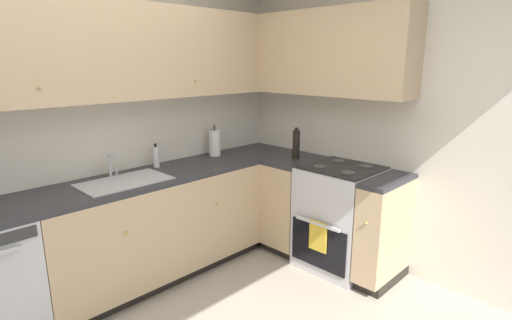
% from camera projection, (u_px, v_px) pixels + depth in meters
% --- Properties ---
extents(wall_back, '(4.02, 0.05, 2.61)m').
position_uv_depth(wall_back, '(80.00, 128.00, 3.09)').
color(wall_back, silver).
rests_on(wall_back, ground_plane).
extents(wall_right, '(0.05, 3.35, 2.61)m').
position_uv_depth(wall_right, '(399.00, 123.00, 3.34)').
color(wall_right, silver).
rests_on(wall_right, ground_plane).
extents(lower_cabinets_back, '(1.89, 0.62, 0.88)m').
position_uv_depth(lower_cabinets_back, '(156.00, 228.00, 3.36)').
color(lower_cabinets_back, tan).
rests_on(lower_cabinets_back, ground_plane).
extents(countertop_back, '(3.10, 0.60, 0.03)m').
position_uv_depth(countertop_back, '(152.00, 177.00, 3.25)').
color(countertop_back, '#2D2D33').
rests_on(countertop_back, lower_cabinets_back).
extents(lower_cabinets_right, '(0.62, 1.24, 0.88)m').
position_uv_depth(lower_cabinets_right, '(324.00, 215.00, 3.66)').
color(lower_cabinets_right, tan).
rests_on(lower_cabinets_right, ground_plane).
extents(countertop_right, '(0.60, 1.24, 0.03)m').
position_uv_depth(countertop_right, '(326.00, 167.00, 3.54)').
color(countertop_right, '#2D2D33').
rests_on(countertop_right, lower_cabinets_right).
extents(oven_range, '(0.68, 0.62, 1.06)m').
position_uv_depth(oven_range, '(340.00, 217.00, 3.55)').
color(oven_range, silver).
rests_on(oven_range, ground_plane).
extents(upper_cabinets_back, '(2.78, 0.34, 0.73)m').
position_uv_depth(upper_cabinets_back, '(115.00, 52.00, 3.00)').
color(upper_cabinets_back, tan).
extents(upper_cabinets_right, '(0.32, 1.79, 0.73)m').
position_uv_depth(upper_cabinets_right, '(317.00, 53.00, 3.57)').
color(upper_cabinets_right, tan).
extents(sink, '(0.66, 0.40, 0.10)m').
position_uv_depth(sink, '(125.00, 187.00, 3.06)').
color(sink, '#B7B7BC').
rests_on(sink, countertop_back).
extents(faucet, '(0.07, 0.16, 0.18)m').
position_uv_depth(faucet, '(112.00, 163.00, 3.17)').
color(faucet, silver).
rests_on(faucet, countertop_back).
extents(soap_bottle, '(0.05, 0.05, 0.21)m').
position_uv_depth(soap_bottle, '(156.00, 157.00, 3.45)').
color(soap_bottle, silver).
rests_on(soap_bottle, countertop_back).
extents(paper_towel_roll, '(0.11, 0.11, 0.31)m').
position_uv_depth(paper_towel_roll, '(215.00, 143.00, 3.87)').
color(paper_towel_roll, white).
rests_on(paper_towel_roll, countertop_back).
extents(oil_bottle, '(0.07, 0.07, 0.30)m').
position_uv_depth(oil_bottle, '(296.00, 144.00, 3.74)').
color(oil_bottle, black).
rests_on(oil_bottle, countertop_right).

